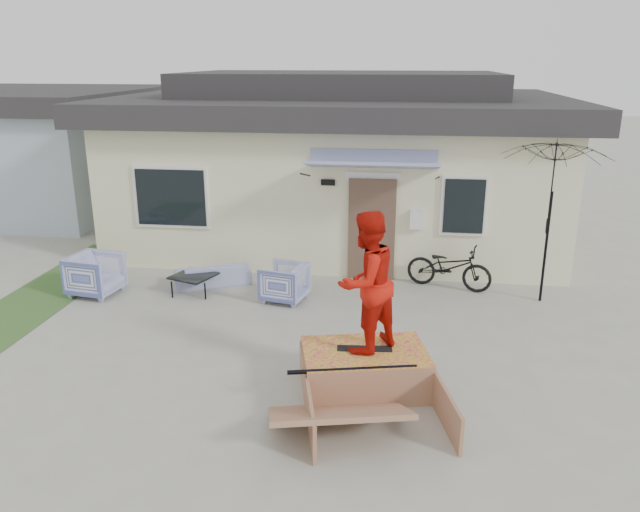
# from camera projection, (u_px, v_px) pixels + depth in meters

# --- Properties ---
(ground) EXTENTS (90.00, 90.00, 0.00)m
(ground) POSITION_uv_depth(u_px,v_px,m) (282.00, 380.00, 8.91)
(ground) COLOR gray
(ground) RESTS_ON ground
(grass_strip) EXTENTS (1.40, 8.00, 0.01)m
(grass_strip) POSITION_uv_depth(u_px,v_px,m) (25.00, 308.00, 11.46)
(grass_strip) COLOR #325726
(grass_strip) RESTS_ON ground
(house) EXTENTS (10.80, 8.49, 4.10)m
(house) POSITION_uv_depth(u_px,v_px,m) (341.00, 158.00, 15.87)
(house) COLOR beige
(house) RESTS_ON ground
(neighbor_house) EXTENTS (8.60, 7.60, 3.50)m
(neighbor_house) POSITION_uv_depth(u_px,v_px,m) (7.00, 146.00, 19.15)
(neighbor_house) COLOR #9EADC0
(neighbor_house) RESTS_ON ground
(loveseat) EXTENTS (1.54, 1.02, 0.58)m
(loveseat) POSITION_uv_depth(u_px,v_px,m) (213.00, 270.00, 12.60)
(loveseat) COLOR #444FA3
(loveseat) RESTS_ON ground
(armchair_left) EXTENTS (0.93, 0.98, 0.89)m
(armchair_left) POSITION_uv_depth(u_px,v_px,m) (95.00, 273.00, 12.00)
(armchair_left) COLOR #444FA3
(armchair_left) RESTS_ON ground
(armchair_right) EXTENTS (0.87, 0.91, 0.79)m
(armchair_right) POSITION_uv_depth(u_px,v_px,m) (284.00, 281.00, 11.72)
(armchair_right) COLOR #444FA3
(armchair_right) RESTS_ON ground
(coffee_table) EXTENTS (0.94, 0.94, 0.36)m
(coffee_table) POSITION_uv_depth(u_px,v_px,m) (194.00, 284.00, 12.17)
(coffee_table) COLOR black
(coffee_table) RESTS_ON ground
(bicycle) EXTENTS (1.79, 1.06, 1.08)m
(bicycle) POSITION_uv_depth(u_px,v_px,m) (449.00, 262.00, 12.30)
(bicycle) COLOR black
(bicycle) RESTS_ON ground
(patio_umbrella) EXTENTS (1.98, 1.83, 2.20)m
(patio_umbrella) POSITION_uv_depth(u_px,v_px,m) (550.00, 211.00, 11.29)
(patio_umbrella) COLOR black
(patio_umbrella) RESTS_ON ground
(skate_ramp) EXTENTS (2.15, 2.56, 0.56)m
(skate_ramp) POSITION_uv_depth(u_px,v_px,m) (365.00, 370.00, 8.61)
(skate_ramp) COLOR #916146
(skate_ramp) RESTS_ON ground
(skateboard) EXTENTS (0.77, 0.26, 0.05)m
(skateboard) POSITION_uv_depth(u_px,v_px,m) (365.00, 348.00, 8.57)
(skateboard) COLOR black
(skateboard) RESTS_ON skate_ramp
(skater) EXTENTS (1.17, 1.19, 1.93)m
(skater) POSITION_uv_depth(u_px,v_px,m) (366.00, 280.00, 8.27)
(skater) COLOR red
(skater) RESTS_ON skateboard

